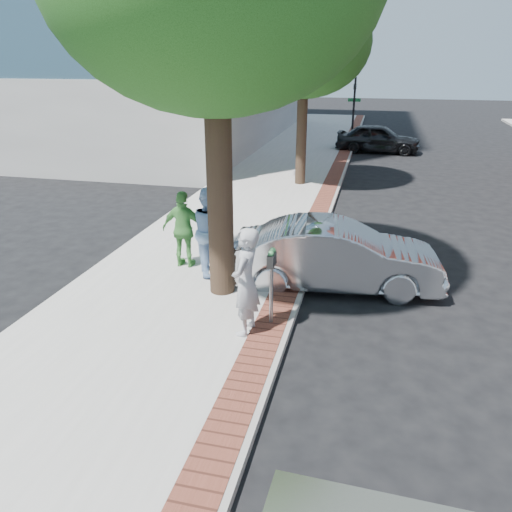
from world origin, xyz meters
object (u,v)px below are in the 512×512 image
(person_officer, at_px, (211,231))
(person_green, at_px, (184,230))
(bg_car, at_px, (378,138))
(parking_meter, at_px, (272,271))
(sedan_silver, at_px, (336,256))
(person_gray, at_px, (246,282))

(person_officer, xyz_separation_m, person_green, (-0.73, 0.22, -0.10))
(bg_car, bearing_deg, parking_meter, 177.94)
(person_officer, relative_size, bg_car, 0.46)
(parking_meter, distance_m, sedan_silver, 2.44)
(person_officer, distance_m, person_green, 0.77)
(parking_meter, relative_size, person_officer, 0.73)
(parking_meter, xyz_separation_m, bg_car, (1.68, 19.87, -0.45))
(person_officer, xyz_separation_m, sedan_silver, (2.82, 0.19, -0.41))
(parking_meter, relative_size, person_green, 0.81)
(person_gray, height_order, person_officer, person_officer)
(sedan_silver, xyz_separation_m, bg_car, (0.68, 17.69, 0.01))
(person_gray, distance_m, person_green, 3.44)
(person_gray, height_order, sedan_silver, person_gray)
(person_officer, bearing_deg, sedan_silver, -112.10)
(person_gray, bearing_deg, person_officer, -143.95)
(person_officer, relative_size, person_green, 1.11)
(parking_meter, height_order, bg_car, parking_meter)
(sedan_silver, relative_size, bg_car, 1.03)
(bg_car, bearing_deg, sedan_silver, -179.43)
(person_officer, distance_m, bg_car, 18.22)
(parking_meter, bearing_deg, person_gray, -129.92)
(parking_meter, bearing_deg, bg_car, 85.17)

